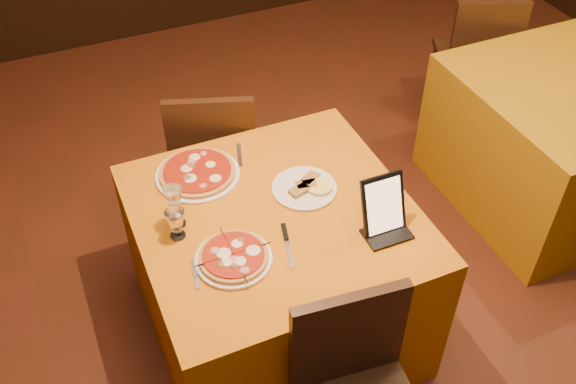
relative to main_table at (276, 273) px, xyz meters
name	(u,v)px	position (x,y,z in m)	size (l,w,h in m)	color
floor	(411,371)	(0.46, -0.48, -0.38)	(6.00, 7.00, 0.01)	#5E2D19
main_table	(276,273)	(0.00, 0.00, 0.00)	(1.10, 1.10, 0.75)	#C7700C
side_table	(559,141)	(1.80, 0.25, 0.00)	(1.10, 1.10, 0.75)	#AD760B
chair_main_far	(215,152)	(0.00, 0.81, 0.08)	(0.43, 0.43, 0.91)	black
chair_side_far	(472,55)	(1.80, 1.09, 0.08)	(0.48, 0.48, 0.91)	black
pizza_near	(234,258)	(-0.24, -0.18, 0.39)	(0.29, 0.29, 0.03)	white
pizza_far	(198,174)	(-0.22, 0.34, 0.39)	(0.36, 0.36, 0.03)	white
cutlet_dish	(304,187)	(0.17, 0.08, 0.39)	(0.27, 0.27, 0.03)	white
wine_glass	(175,207)	(-0.38, 0.09, 0.47)	(0.08, 0.08, 0.19)	#F9E18D
water_glass	(176,224)	(-0.39, 0.03, 0.44)	(0.08, 0.08, 0.13)	silver
tablet	(383,205)	(0.35, -0.24, 0.49)	(0.18, 0.02, 0.24)	black
knife	(288,249)	(-0.03, -0.21, 0.38)	(0.20, 0.02, 0.01)	#ADACB3
fork_near	(196,274)	(-0.39, -0.18, 0.38)	(0.14, 0.02, 0.01)	silver
fork_far	(240,155)	(0.00, 0.39, 0.38)	(0.16, 0.02, 0.01)	silver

